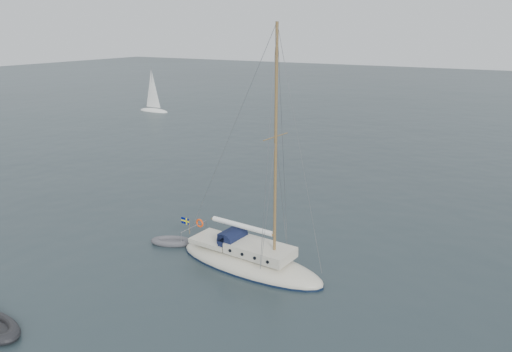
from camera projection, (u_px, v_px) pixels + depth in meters
The scene contains 4 objects.
ground at pixel (278, 263), 28.19m from camera, with size 300.00×300.00×0.00m, color black.
sailboat at pixel (250, 250), 27.50m from camera, with size 9.61×2.88×13.68m.
dinghy at pixel (172, 241), 30.67m from camera, with size 2.62×1.18×0.38m.
distant_yacht_a at pixel (152, 92), 77.95m from camera, with size 5.52×2.94×7.31m.
Camera 1 is at (11.70, -22.79, 12.83)m, focal length 35.00 mm.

